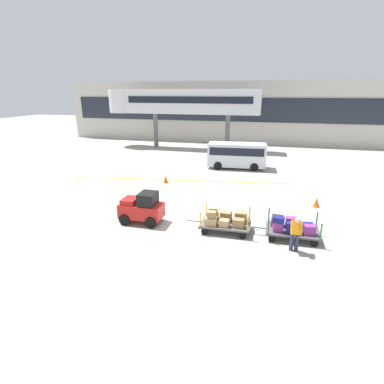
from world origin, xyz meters
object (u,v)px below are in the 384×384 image
baggage_handler (296,232)px  safety_cone_far (166,179)px  baggage_tug (142,208)px  shuttle_van (237,154)px  safety_cone_near (316,202)px  baggage_cart_lead (225,220)px  baggage_cart_middle (291,227)px

baggage_handler → safety_cone_far: baggage_handler is taller
baggage_tug → safety_cone_far: 6.93m
shuttle_van → safety_cone_near: 9.85m
baggage_tug → baggage_handler: size_ratio=1.35×
baggage_cart_lead → baggage_handler: 3.29m
baggage_tug → safety_cone_far: bearing=99.8°
baggage_cart_middle → baggage_handler: 1.26m
baggage_tug → shuttle_van: bearing=75.8°
safety_cone_far → baggage_cart_lead: bearing=-51.9°
baggage_cart_lead → safety_cone_near: (4.55, 4.42, -0.26)m
baggage_handler → safety_cone_near: 5.85m
baggage_cart_middle → safety_cone_far: (-8.25, 6.76, -0.26)m
safety_cone_far → safety_cone_near: bearing=-13.4°
shuttle_van → baggage_cart_lead: bearing=-85.7°
baggage_cart_lead → shuttle_van: bearing=94.3°
baggage_tug → baggage_handler: 7.28m
baggage_cart_middle → baggage_handler: size_ratio=1.92×
baggage_cart_lead → shuttle_van: size_ratio=0.61×
baggage_handler → safety_cone_near: size_ratio=2.84×
baggage_handler → safety_cone_near: baggage_handler is taller
baggage_cart_middle → safety_cone_near: size_ratio=5.47×
shuttle_van → safety_cone_far: bearing=-127.1°
safety_cone_near → shuttle_van: bearing=124.1°
safety_cone_far → shuttle_van: bearing=52.9°
safety_cone_near → safety_cone_far: 10.14m
shuttle_van → safety_cone_near: bearing=-55.9°
baggage_handler → safety_cone_near: bearing=75.0°
baggage_cart_middle → safety_cone_near: (1.61, 4.42, -0.26)m
baggage_handler → shuttle_van: bearing=106.2°
baggage_tug → safety_cone_far: baggage_tug is taller
safety_cone_near → baggage_tug: bearing=-152.8°
baggage_handler → safety_cone_far: size_ratio=2.84×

